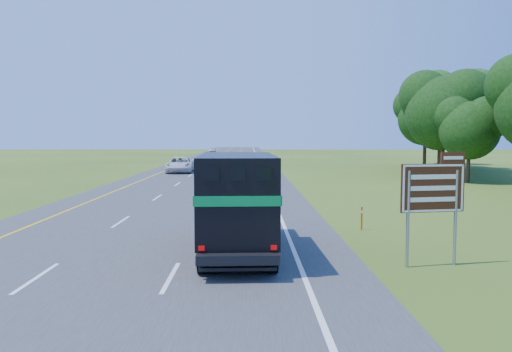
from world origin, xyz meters
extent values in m
cube|color=#38383A|center=(0.00, 50.00, 0.02)|extent=(15.00, 260.00, 0.04)
cube|color=yellow|center=(-5.50, 50.00, 0.04)|extent=(0.15, 260.00, 0.01)
cube|color=white|center=(5.50, 50.00, 0.04)|extent=(0.15, 260.00, 0.01)
cylinder|color=black|center=(2.54, 16.92, 0.55)|extent=(0.35, 1.02, 1.01)
cylinder|color=black|center=(4.47, 16.97, 0.55)|extent=(0.35, 1.02, 1.01)
cylinder|color=black|center=(2.66, 12.50, 0.55)|extent=(0.35, 1.02, 1.01)
cylinder|color=black|center=(4.60, 12.55, 0.55)|extent=(0.35, 1.02, 1.01)
cylinder|color=black|center=(2.69, 11.39, 0.55)|extent=(0.35, 1.02, 1.01)
cylinder|color=black|center=(4.63, 11.45, 0.55)|extent=(0.35, 1.02, 1.01)
cube|color=black|center=(3.59, 14.00, 0.66)|extent=(2.42, 7.43, 0.26)
cube|color=black|center=(3.51, 16.85, 1.66)|extent=(2.30, 1.72, 1.75)
cube|color=black|center=(3.48, 17.70, 2.12)|extent=(2.03, 0.11, 0.55)
cube|color=black|center=(3.61, 13.36, 2.05)|extent=(2.45, 5.41, 2.53)
cube|color=#067933|center=(3.68, 10.67, 2.18)|extent=(2.30, 0.10, 0.28)
cube|color=#067933|center=(2.44, 13.32, 2.18)|extent=(0.19, 5.34, 0.28)
cube|color=#067933|center=(4.77, 13.39, 2.18)|extent=(0.19, 5.34, 0.28)
cube|color=black|center=(2.99, 10.65, 2.91)|extent=(0.42, 0.05, 0.37)
cube|color=black|center=(3.68, 10.67, 2.91)|extent=(0.42, 0.05, 0.37)
cube|color=black|center=(4.37, 10.69, 2.91)|extent=(0.42, 0.05, 0.37)
cube|color=black|center=(3.68, 10.78, 0.32)|extent=(2.12, 0.17, 0.09)
cube|color=#B20505|center=(2.71, 10.64, 0.92)|extent=(0.17, 0.04, 0.13)
cube|color=#B20505|center=(4.65, 10.69, 0.92)|extent=(0.17, 0.04, 0.13)
imported|color=silver|center=(-3.43, 51.21, 0.88)|extent=(3.13, 6.20, 1.68)
imported|color=#BABAC2|center=(-4.19, 108.53, 0.81)|extent=(1.92, 4.56, 1.54)
cylinder|color=gray|center=(8.69, 12.10, 1.45)|extent=(0.10, 0.10, 2.89)
cylinder|color=gray|center=(10.22, 12.35, 1.45)|extent=(0.10, 0.10, 2.89)
cube|color=#431B0E|center=(9.45, 12.22, 2.36)|extent=(2.01, 0.39, 1.45)
cube|color=#431B0E|center=(10.07, 12.32, 3.26)|extent=(0.77, 0.18, 0.35)
cube|color=white|center=(9.46, 12.19, 2.36)|extent=(1.91, 0.32, 1.39)
cube|color=#DE4C0B|center=(8.69, 18.05, 0.49)|extent=(0.07, 0.04, 0.98)
cube|color=white|center=(8.69, 18.05, 0.76)|extent=(0.08, 0.04, 0.11)
camera|label=1|loc=(3.98, -2.45, 3.89)|focal=35.00mm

